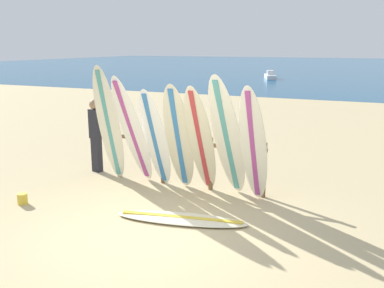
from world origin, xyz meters
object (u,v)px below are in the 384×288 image
at_px(sand_bucket, 22,199).
at_px(surfboard_leaning_center_right, 201,141).
at_px(surfboard_leaning_center, 179,138).
at_px(beachgoer_standing, 96,132).
at_px(surfboard_rack, 186,154).
at_px(surfboard_leaning_far_right, 253,145).
at_px(surfboard_leaning_far_left, 109,125).
at_px(small_boat_offshore, 270,76).
at_px(surfboard_leaning_right, 227,138).
at_px(surfboard_lying_on_sand, 181,219).
at_px(surfboard_leaning_center_left, 155,139).
at_px(surfboard_leaning_left, 133,131).

bearing_deg(sand_bucket, surfboard_leaning_center_right, 31.79).
bearing_deg(surfboard_leaning_center, beachgoer_standing, 168.59).
bearing_deg(surfboard_rack, surfboard_leaning_far_right, -16.17).
bearing_deg(surfboard_leaning_center, surfboard_leaning_far_right, -4.38).
xyz_separation_m(surfboard_leaning_center_right, surfboard_leaning_far_right, (1.03, -0.05, 0.02)).
bearing_deg(surfboard_leaning_far_left, small_boat_offshore, 97.06).
bearing_deg(surfboard_leaning_right, surfboard_lying_on_sand, -105.55).
relative_size(surfboard_leaning_far_right, surfboard_lying_on_sand, 0.97).
relative_size(surfboard_leaning_right, sand_bucket, 11.92).
xyz_separation_m(surfboard_rack, surfboard_lying_on_sand, (0.66, -1.65, -0.65)).
height_order(surfboard_leaning_far_left, small_boat_offshore, surfboard_leaning_far_left).
distance_m(surfboard_rack, beachgoer_standing, 2.32).
distance_m(surfboard_rack, surfboard_leaning_center_left, 0.71).
relative_size(surfboard_rack, sand_bucket, 16.67).
relative_size(surfboard_leaning_center, surfboard_lying_on_sand, 0.95).
relative_size(surfboard_leaning_center, sand_bucket, 10.84).
bearing_deg(surfboard_leaning_far_right, sand_bucket, -156.32).
xyz_separation_m(surfboard_leaning_far_left, sand_bucket, (-0.78, -1.70, -1.14)).
relative_size(surfboard_leaning_far_left, surfboard_leaning_left, 1.08).
xyz_separation_m(surfboard_leaning_far_right, beachgoer_standing, (-3.82, 0.58, -0.19)).
xyz_separation_m(surfboard_leaning_left, surfboard_leaning_center_right, (1.46, 0.04, -0.07)).
bearing_deg(surfboard_lying_on_sand, surfboard_leaning_center_right, 98.18).
bearing_deg(surfboard_leaning_left, sand_bucket, -128.28).
xyz_separation_m(surfboard_leaning_center, sand_bucket, (-2.31, -1.80, -0.98)).
relative_size(surfboard_leaning_far_right, beachgoer_standing, 1.32).
height_order(surfboard_rack, beachgoer_standing, beachgoer_standing).
distance_m(surfboard_leaning_far_left, surfboard_leaning_center_left, 1.05).
xyz_separation_m(surfboard_rack, surfboard_leaning_far_right, (1.51, -0.44, 0.42)).
relative_size(surfboard_rack, small_boat_offshore, 1.10).
xyz_separation_m(surfboard_leaning_center_left, sand_bucket, (-1.81, -1.78, -0.93)).
xyz_separation_m(surfboard_leaning_center, surfboard_lying_on_sand, (0.67, -1.33, -1.05)).
distance_m(surfboard_rack, surfboard_leaning_center, 0.51).
bearing_deg(surfboard_leaning_far_right, surfboard_leaning_right, 174.75).
bearing_deg(beachgoer_standing, sand_bucket, -90.43).
bearing_deg(surfboard_leaning_left, surfboard_rack, 23.16).
distance_m(surfboard_leaning_left, surfboard_leaning_center, 0.98).
relative_size(surfboard_leaning_far_left, surfboard_leaning_center_left, 1.21).
bearing_deg(surfboard_leaning_far_right, surfboard_leaning_far_left, 179.69).
xyz_separation_m(surfboard_leaning_center_left, surfboard_leaning_far_right, (2.02, -0.09, 0.08)).
bearing_deg(surfboard_lying_on_sand, surfboard_leaning_center, 116.85).
distance_m(surfboard_leaning_far_right, sand_bucket, 4.31).
distance_m(surfboard_leaning_far_left, surfboard_lying_on_sand, 2.79).
height_order(beachgoer_standing, small_boat_offshore, beachgoer_standing).
relative_size(surfboard_leaning_left, sand_bucket, 11.54).
relative_size(surfboard_leaning_center, small_boat_offshore, 0.71).
distance_m(surfboard_leaning_far_right, beachgoer_standing, 3.87).
bearing_deg(surfboard_rack, sand_bucket, -137.64).
xyz_separation_m(surfboard_leaning_far_left, surfboard_leaning_center, (1.53, 0.10, -0.16)).
bearing_deg(surfboard_leaning_right, small_boat_offshore, 101.90).
height_order(surfboard_leaning_center_right, small_boat_offshore, surfboard_leaning_center_right).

